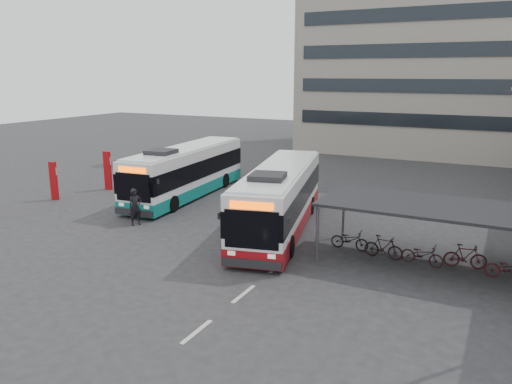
% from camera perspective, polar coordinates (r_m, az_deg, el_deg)
% --- Properties ---
extents(ground, '(120.00, 120.00, 0.00)m').
position_cam_1_polar(ground, '(21.75, -3.46, -7.31)').
color(ground, '#28282B').
rests_on(ground, ground).
extents(bike_shelter, '(10.00, 4.00, 2.54)m').
position_cam_1_polar(bike_shelter, '(21.50, 20.76, -4.39)').
color(bike_shelter, '#595B60').
rests_on(bike_shelter, ground).
extents(office_block, '(30.00, 15.00, 25.00)m').
position_cam_1_polar(office_block, '(53.87, 23.47, 17.51)').
color(office_block, gray).
rests_on(office_block, ground).
extents(road_markings, '(0.15, 7.60, 0.01)m').
position_cam_1_polar(road_markings, '(18.21, -1.44, -11.57)').
color(road_markings, beige).
rests_on(road_markings, ground).
extents(bus_main, '(5.18, 11.90, 3.44)m').
position_cam_1_polar(bus_main, '(24.84, 2.73, -0.79)').
color(bus_main, white).
rests_on(bus_main, ground).
extents(bus_teal, '(3.54, 11.66, 3.40)m').
position_cam_1_polar(bus_teal, '(32.05, -7.94, 2.31)').
color(bus_teal, white).
rests_on(bus_teal, ground).
extents(pedestrian, '(0.73, 0.84, 1.94)m').
position_cam_1_polar(pedestrian, '(26.46, -13.62, -1.67)').
color(pedestrian, black).
rests_on(pedestrian, ground).
extents(sign_totem_mid, '(0.52, 0.25, 2.39)m').
position_cam_1_polar(sign_totem_mid, '(33.30, -22.12, 1.26)').
color(sign_totem_mid, '#A2090D').
rests_on(sign_totem_mid, ground).
extents(sign_totem_north, '(0.56, 0.20, 2.60)m').
position_cam_1_polar(sign_totem_north, '(35.02, -16.60, 2.43)').
color(sign_totem_north, '#A2090D').
rests_on(sign_totem_north, ground).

